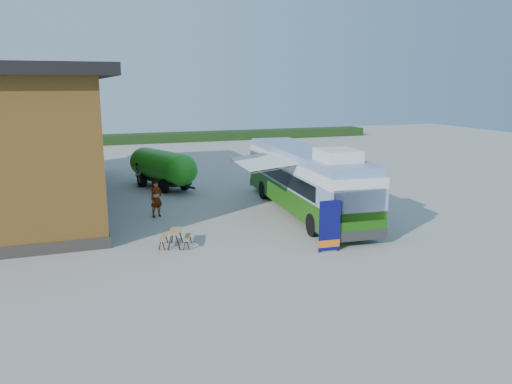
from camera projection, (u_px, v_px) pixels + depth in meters
name	position (u px, v px, depth m)	size (l,w,h in m)	color
ground	(257.00, 233.00, 22.86)	(100.00, 100.00, 0.00)	#BCB7AD
barn	(20.00, 140.00, 27.85)	(9.60, 21.20, 7.50)	brown
hedge	(213.00, 136.00, 60.35)	(40.00, 3.00, 1.00)	#264419
bus	(305.00, 178.00, 26.14)	(3.53, 12.67, 3.85)	#277213
awning	(268.00, 162.00, 25.25)	(3.09, 4.62, 0.54)	white
banner	(329.00, 231.00, 20.11)	(0.93, 0.22, 2.14)	#0B0B56
picnic_table	(175.00, 235.00, 20.79)	(1.52, 1.43, 0.70)	tan
person_a	(156.00, 199.00, 25.41)	(0.69, 0.46, 1.90)	#999999
person_b	(138.00, 175.00, 32.88)	(0.79, 0.61, 1.62)	#999999
slurry_tanker	(162.00, 167.00, 32.27)	(3.68, 6.35, 2.49)	green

